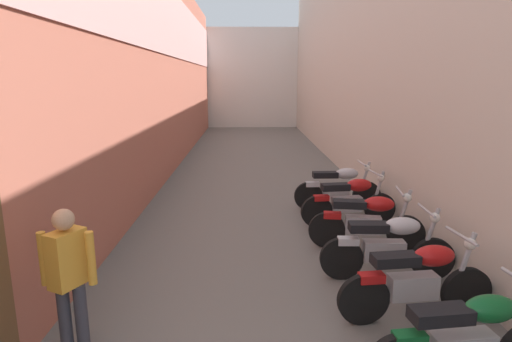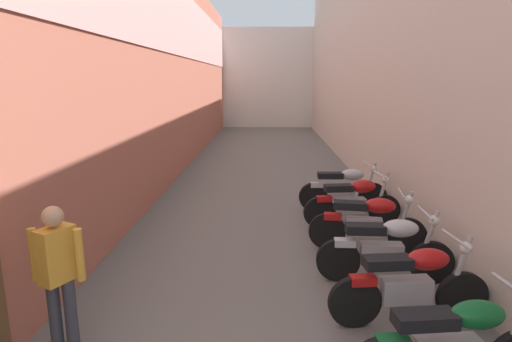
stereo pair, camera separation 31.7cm
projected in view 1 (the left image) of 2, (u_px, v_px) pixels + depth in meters
The scene contains 11 objects.
ground_plane at pixel (261, 193), 10.35m from camera, with size 40.70×40.70×0.00m, color #66635E.
building_left at pixel (159, 67), 11.55m from camera, with size 0.45×24.70×6.03m.
building_right at pixel (358, 51), 11.62m from camera, with size 0.45×24.70×6.96m.
building_far_end at pixel (252, 78), 24.76m from camera, with size 8.07×2.00×5.53m, color silver.
motorcycle_third at pixel (469, 339), 3.70m from camera, with size 1.85×0.58×1.04m.
motorcycle_fourth at pixel (418, 280), 4.80m from camera, with size 1.85×0.58×1.04m.
motorcycle_fifth at pixel (389, 245), 5.79m from camera, with size 1.85×0.58×1.04m.
motorcycle_sixth at pixel (367, 220), 6.82m from camera, with size 1.84×0.58×1.04m.
motorcycle_seventh at pixel (350, 200), 7.97m from camera, with size 1.85×0.58×1.04m.
motorcycle_eighth at pixel (338, 187), 8.95m from camera, with size 1.85×0.58×1.04m.
pedestrian_mid_alley at pixel (69, 276), 3.98m from camera, with size 0.52×0.39×1.57m.
Camera 1 is at (-0.34, 0.36, 2.73)m, focal length 29.70 mm.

